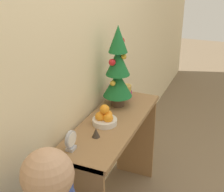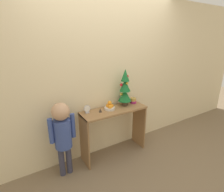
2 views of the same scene
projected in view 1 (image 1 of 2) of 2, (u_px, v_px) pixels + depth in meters
back_wall at (80, 52)px, 2.00m from camera, size 7.00×0.05×2.50m
console_table at (113, 146)px, 2.18m from camera, size 1.05×0.36×0.80m
mini_tree at (118, 69)px, 2.21m from camera, size 0.21×0.21×0.59m
fruit_bowl at (105, 118)px, 2.04m from camera, size 0.16×0.16×0.14m
singing_bowl at (125, 91)px, 2.47m from camera, size 0.11×0.11×0.09m
desk_clock at (71, 141)px, 1.76m from camera, size 0.10×0.04×0.12m
figurine at (96, 133)px, 1.90m from camera, size 0.05×0.05×0.06m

